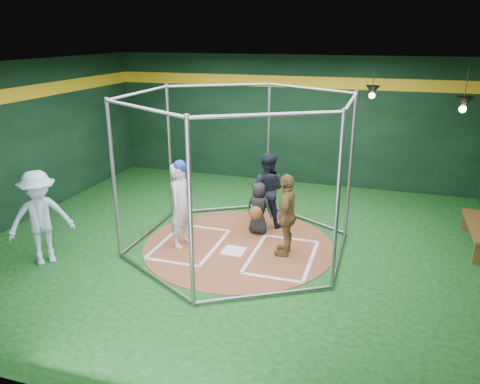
% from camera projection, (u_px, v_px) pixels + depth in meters
% --- Properties ---
extents(room_shell, '(10.10, 9.10, 3.53)m').
position_uv_depth(room_shell, '(239.00, 161.00, 8.82)').
color(room_shell, '#0D3C12').
rests_on(room_shell, ground).
extents(clay_disc, '(3.80, 3.80, 0.01)m').
position_uv_depth(clay_disc, '(238.00, 245.00, 9.38)').
color(clay_disc, brown).
rests_on(clay_disc, ground).
extents(home_plate, '(0.43, 0.43, 0.01)m').
position_uv_depth(home_plate, '(234.00, 251.00, 9.10)').
color(home_plate, white).
rests_on(home_plate, clay_disc).
extents(batter_box_left, '(1.17, 1.77, 0.01)m').
position_uv_depth(batter_box_left, '(190.00, 244.00, 9.42)').
color(batter_box_left, white).
rests_on(batter_box_left, clay_disc).
extents(batter_box_right, '(1.17, 1.77, 0.01)m').
position_uv_depth(batter_box_right, '(282.00, 256.00, 8.88)').
color(batter_box_right, white).
rests_on(batter_box_right, clay_disc).
extents(batting_cage, '(4.05, 4.67, 3.00)m').
position_uv_depth(batting_cage, '(238.00, 174.00, 8.89)').
color(batting_cage, gray).
rests_on(batting_cage, ground).
extents(pendant_lamp_near, '(0.34, 0.34, 0.90)m').
position_uv_depth(pendant_lamp_near, '(372.00, 91.00, 11.11)').
color(pendant_lamp_near, black).
rests_on(pendant_lamp_near, room_shell).
extents(pendant_lamp_far, '(0.34, 0.34, 0.90)m').
position_uv_depth(pendant_lamp_far, '(464.00, 103.00, 9.15)').
color(pendant_lamp_far, black).
rests_on(pendant_lamp_far, room_shell).
extents(batter_figure, '(0.48, 0.66, 1.75)m').
position_uv_depth(batter_figure, '(181.00, 204.00, 9.11)').
color(batter_figure, silver).
rests_on(batter_figure, clay_disc).
extents(visitor_leopard, '(0.42, 0.95, 1.59)m').
position_uv_depth(visitor_leopard, '(287.00, 215.00, 8.77)').
color(visitor_leopard, '#A37E46').
rests_on(visitor_leopard, clay_disc).
extents(catcher_figure, '(0.58, 0.60, 1.10)m').
position_uv_depth(catcher_figure, '(258.00, 209.00, 9.76)').
color(catcher_figure, black).
rests_on(catcher_figure, clay_disc).
extents(umpire, '(0.80, 0.63, 1.63)m').
position_uv_depth(umpire, '(267.00, 190.00, 10.12)').
color(umpire, black).
rests_on(umpire, clay_disc).
extents(bystander_blue, '(1.25, 1.28, 1.76)m').
position_uv_depth(bystander_blue, '(40.00, 218.00, 8.42)').
color(bystander_blue, '#A6BEDC').
rests_on(bystander_blue, ground).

